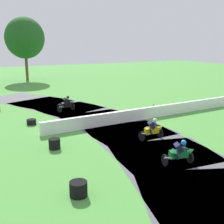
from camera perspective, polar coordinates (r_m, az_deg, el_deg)
name	(u,v)px	position (r m, az deg, el deg)	size (l,w,h in m)	color
ground_plane	(113,124)	(21.68, 0.22, -2.37)	(120.00, 120.00, 0.00)	#4C933D
track_asphalt	(97,126)	(21.05, -2.88, -2.86)	(11.10, 35.75, 0.01)	#515156
safety_barrier	(169,110)	(24.83, 11.26, 0.48)	(0.30, 22.29, 0.90)	white
motorcycle_lead_green	(180,153)	(14.76, 13.31, -7.82)	(1.70, 1.05, 1.43)	black
motorcycle_chase_yellow	(153,129)	(18.25, 8.04, -3.40)	(1.68, 0.71, 1.43)	black
motorcycle_trailing_black	(67,104)	(25.91, -8.87, 1.60)	(1.70, 1.06, 1.42)	black
tire_stack_near	(78,189)	(11.87, -6.65, -14.83)	(0.72, 0.72, 0.60)	black
tire_stack_mid_a	(54,144)	(16.93, -11.28, -6.16)	(0.66, 0.66, 0.60)	black
tire_stack_mid_b	(31,122)	(22.29, -15.62, -1.90)	(0.69, 0.69, 0.40)	black
traffic_cone	(154,105)	(27.39, 8.23, 1.32)	(0.28, 0.28, 0.44)	orange
tree_far_left	(25,38)	(48.75, -16.84, 13.80)	(6.13, 6.13, 9.92)	brown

